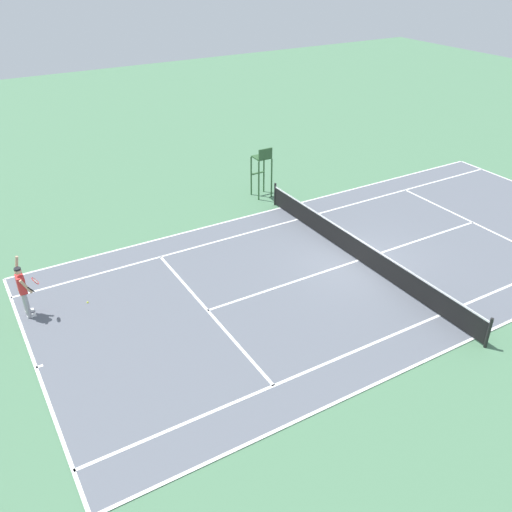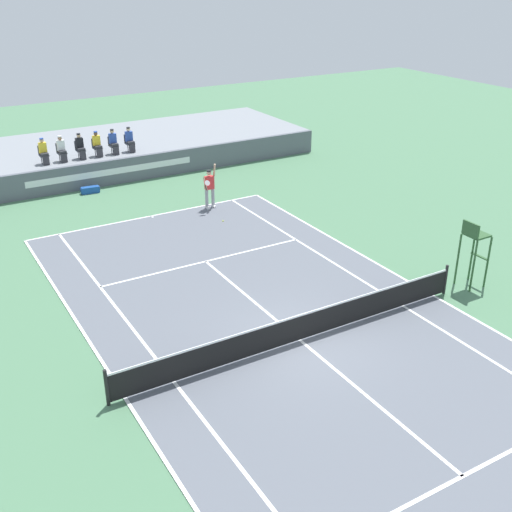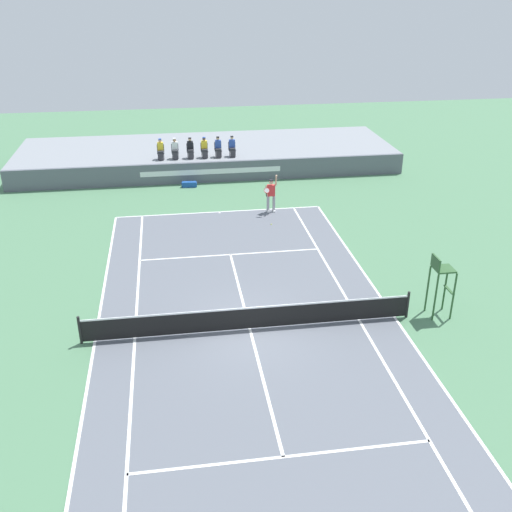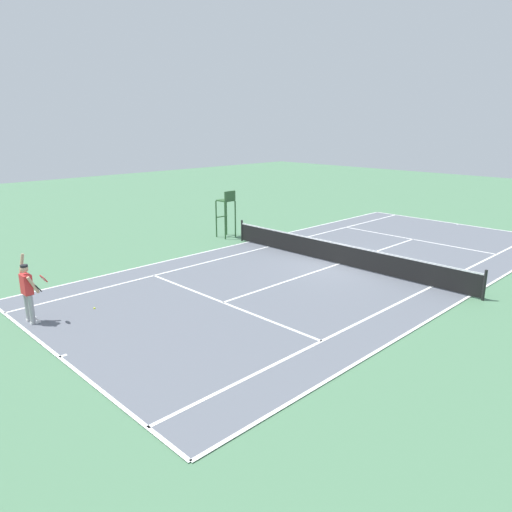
{
  "view_description": "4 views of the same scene",
  "coord_description": "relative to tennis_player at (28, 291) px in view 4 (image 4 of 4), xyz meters",
  "views": [
    {
      "loc": [
        -13.61,
        12.59,
        10.73
      ],
      "look_at": [
        0.83,
        4.04,
        1.0
      ],
      "focal_mm": 38.65,
      "sensor_mm": 36.0,
      "label": 1
    },
    {
      "loc": [
        -9.29,
        -13.18,
        10.31
      ],
      "look_at": [
        0.83,
        4.04,
        1.0
      ],
      "focal_mm": 44.22,
      "sensor_mm": 36.0,
      "label": 2
    },
    {
      "loc": [
        -2.51,
        -18.19,
        11.68
      ],
      "look_at": [
        0.83,
        4.04,
        1.0
      ],
      "focal_mm": 41.8,
      "sensor_mm": 36.0,
      "label": 3
    },
    {
      "loc": [
        -11.41,
        16.11,
        5.76
      ],
      "look_at": [
        0.83,
        4.04,
        1.0
      ],
      "focal_mm": 33.77,
      "sensor_mm": 36.0,
      "label": 4
    }
  ],
  "objects": [
    {
      "name": "tennis_ball",
      "position": [
        -0.29,
        -1.84,
        -0.96
      ],
      "size": [
        0.07,
        0.07,
        0.07
      ],
      "primitive_type": "sphere",
      "color": "#D1E533",
      "rests_on": "ground"
    },
    {
      "name": "tennis_player",
      "position": [
        0.0,
        0.0,
        0.0
      ],
      "size": [
        0.76,
        0.62,
        2.08
      ],
      "color": "#9E9EA3",
      "rests_on": "ground"
    },
    {
      "name": "umpire_chair",
      "position": [
        4.33,
        -11.53,
        0.56
      ],
      "size": [
        0.77,
        0.77,
        2.44
      ],
      "color": "#2D562D",
      "rests_on": "ground"
    },
    {
      "name": "court",
      "position": [
        -2.77,
        -11.53,
        -0.98
      ],
      "size": [
        11.08,
        23.88,
        0.03
      ],
      "color": "slate",
      "rests_on": "ground"
    },
    {
      "name": "net",
      "position": [
        -2.77,
        -11.53,
        -0.47
      ],
      "size": [
        11.98,
        0.1,
        1.07
      ],
      "color": "black",
      "rests_on": "ground"
    },
    {
      "name": "ground_plane",
      "position": [
        -2.77,
        -11.53,
        -0.99
      ],
      "size": [
        80.0,
        80.0,
        0.0
      ],
      "primitive_type": "plane",
      "color": "#4C7A56"
    }
  ]
}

